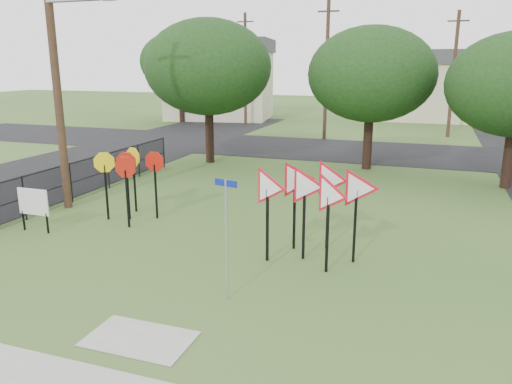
% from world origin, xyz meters
% --- Properties ---
extents(ground, '(140.00, 140.00, 0.00)m').
position_xyz_m(ground, '(0.00, 0.00, 0.00)').
color(ground, '#355720').
extents(street_left, '(8.00, 50.00, 0.02)m').
position_xyz_m(street_left, '(-12.00, 10.00, 0.01)').
color(street_left, black).
rests_on(street_left, ground).
extents(street_far, '(60.00, 8.00, 0.02)m').
position_xyz_m(street_far, '(0.00, 20.00, 0.01)').
color(street_far, black).
rests_on(street_far, ground).
extents(curb_pad, '(2.00, 1.20, 0.02)m').
position_xyz_m(curb_pad, '(0.00, -2.40, 0.01)').
color(curb_pad, '#989790').
rests_on(curb_pad, ground).
extents(street_name_sign, '(0.55, 0.15, 2.71)m').
position_xyz_m(street_name_sign, '(0.92, -0.28, 1.57)').
color(street_name_sign, '#9D9FA5').
rests_on(street_name_sign, ground).
extents(stop_sign_cluster, '(2.14, 1.78, 2.29)m').
position_xyz_m(stop_sign_cluster, '(-4.34, 4.07, 1.71)').
color(stop_sign_cluster, black).
rests_on(stop_sign_cluster, ground).
extents(yield_sign_cluster, '(3.27, 2.01, 2.56)m').
position_xyz_m(yield_sign_cluster, '(2.12, 2.67, 1.88)').
color(yield_sign_cluster, black).
rests_on(yield_sign_cluster, ground).
extents(info_board, '(1.10, 0.05, 1.37)m').
position_xyz_m(info_board, '(-6.41, 1.95, 0.91)').
color(info_board, black).
rests_on(info_board, ground).
extents(utility_pole_main, '(3.55, 0.33, 10.00)m').
position_xyz_m(utility_pole_main, '(-7.24, 4.50, 5.21)').
color(utility_pole_main, '#473021').
rests_on(utility_pole_main, ground).
extents(far_pole_a, '(1.40, 0.24, 9.00)m').
position_xyz_m(far_pole_a, '(-2.00, 24.00, 4.60)').
color(far_pole_a, '#473021').
rests_on(far_pole_a, ground).
extents(far_pole_b, '(1.40, 0.24, 8.50)m').
position_xyz_m(far_pole_b, '(6.00, 28.00, 4.35)').
color(far_pole_b, '#473021').
rests_on(far_pole_b, ground).
extents(far_pole_c, '(1.40, 0.24, 9.00)m').
position_xyz_m(far_pole_c, '(-10.00, 30.00, 4.60)').
color(far_pole_c, '#473021').
rests_on(far_pole_c, ground).
extents(fence_run, '(0.05, 11.55, 1.50)m').
position_xyz_m(fence_run, '(-7.60, 6.25, 0.78)').
color(fence_run, black).
rests_on(fence_run, ground).
extents(house_left, '(10.58, 8.88, 7.20)m').
position_xyz_m(house_left, '(-14.00, 34.00, 3.65)').
color(house_left, beige).
rests_on(house_left, ground).
extents(house_mid, '(8.40, 8.40, 6.20)m').
position_xyz_m(house_mid, '(4.00, 40.00, 3.15)').
color(house_mid, beige).
rests_on(house_mid, ground).
extents(tree_near_left, '(6.40, 6.40, 7.27)m').
position_xyz_m(tree_near_left, '(-6.00, 14.00, 4.86)').
color(tree_near_left, black).
rests_on(tree_near_left, ground).
extents(tree_near_mid, '(6.00, 6.00, 6.80)m').
position_xyz_m(tree_near_mid, '(2.00, 15.00, 4.54)').
color(tree_near_mid, black).
rests_on(tree_near_mid, ground).
extents(tree_far_left, '(6.80, 6.80, 7.73)m').
position_xyz_m(tree_far_left, '(-16.00, 30.00, 5.17)').
color(tree_far_left, black).
rests_on(tree_far_left, ground).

